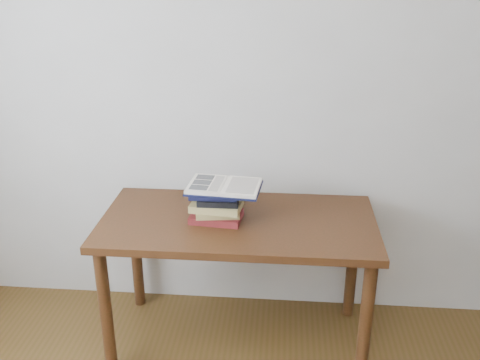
{
  "coord_description": "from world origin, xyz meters",
  "views": [
    {
      "loc": [
        0.23,
        -0.92,
        1.87
      ],
      "look_at": [
        0.04,
        1.33,
        0.94
      ],
      "focal_mm": 40.0,
      "sensor_mm": 36.0,
      "label": 1
    }
  ],
  "objects": [
    {
      "name": "room_shell",
      "position": [
        -0.08,
        0.01,
        1.63
      ],
      "size": [
        3.54,
        3.54,
        2.62
      ],
      "color": "beige",
      "rests_on": "ground"
    },
    {
      "name": "book_stack",
      "position": [
        -0.07,
        1.37,
        0.79
      ],
      "size": [
        0.26,
        0.19,
        0.15
      ],
      "color": "maroon",
      "rests_on": "desk"
    },
    {
      "name": "desk",
      "position": [
        0.03,
        1.38,
        0.61
      ],
      "size": [
        1.33,
        0.66,
        0.71
      ],
      "color": "#452011",
      "rests_on": "ground"
    },
    {
      "name": "open_book",
      "position": [
        -0.04,
        1.39,
        0.88
      ],
      "size": [
        0.36,
        0.27,
        0.03
      ],
      "rotation": [
        0.0,
        0.0,
        -0.09
      ],
      "color": "black",
      "rests_on": "book_stack"
    }
  ]
}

